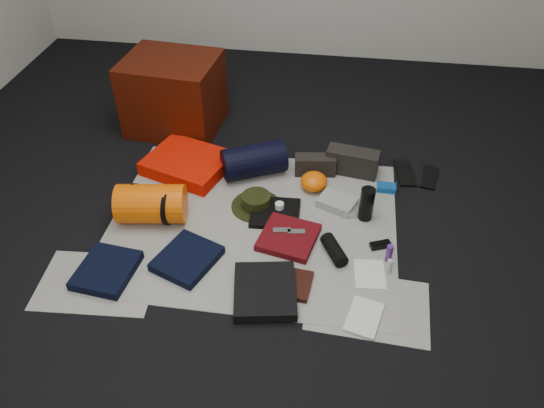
# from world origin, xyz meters

# --- Properties ---
(floor) EXTENTS (4.50, 4.50, 0.02)m
(floor) POSITION_xyz_m (0.00, 0.00, -0.01)
(floor) COLOR black
(floor) RESTS_ON ground
(newspaper_mat) EXTENTS (1.60, 1.30, 0.01)m
(newspaper_mat) POSITION_xyz_m (0.00, 0.00, 0.00)
(newspaper_mat) COLOR #B7B6A9
(newspaper_mat) RESTS_ON floor
(newspaper_sheet_front_left) EXTENTS (0.61, 0.44, 0.00)m
(newspaper_sheet_front_left) POSITION_xyz_m (-0.70, -0.55, 0.00)
(newspaper_sheet_front_left) COLOR #B7B6A9
(newspaper_sheet_front_left) RESTS_ON floor
(newspaper_sheet_front_right) EXTENTS (0.60, 0.43, 0.00)m
(newspaper_sheet_front_right) POSITION_xyz_m (0.65, -0.50, 0.00)
(newspaper_sheet_front_right) COLOR #B7B6A9
(newspaper_sheet_front_right) RESTS_ON floor
(red_cabinet) EXTENTS (0.65, 0.56, 0.51)m
(red_cabinet) POSITION_xyz_m (-0.71, 0.94, 0.25)
(red_cabinet) COLOR #441005
(red_cabinet) RESTS_ON floor
(sleeping_pad) EXTENTS (0.59, 0.53, 0.09)m
(sleeping_pad) POSITION_xyz_m (-0.50, 0.44, 0.05)
(sleeping_pad) COLOR red
(sleeping_pad) RESTS_ON newspaper_mat
(stuff_sack) EXTENTS (0.40, 0.27, 0.22)m
(stuff_sack) POSITION_xyz_m (-0.57, -0.05, 0.12)
(stuff_sack) COLOR #F55C04
(stuff_sack) RESTS_ON newspaper_mat
(sack_strap_left) EXTENTS (0.02, 0.22, 0.22)m
(sack_strap_left) POSITION_xyz_m (-0.67, -0.05, 0.11)
(sack_strap_left) COLOR black
(sack_strap_left) RESTS_ON newspaper_mat
(sack_strap_right) EXTENTS (0.03, 0.22, 0.22)m
(sack_strap_right) POSITION_xyz_m (-0.47, -0.05, 0.11)
(sack_strap_right) COLOR black
(sack_strap_right) RESTS_ON newspaper_mat
(navy_duffel) EXTENTS (0.44, 0.35, 0.20)m
(navy_duffel) POSITION_xyz_m (-0.07, 0.45, 0.11)
(navy_duffel) COLOR black
(navy_duffel) RESTS_ON newspaper_mat
(boonie_brim) EXTENTS (0.39, 0.39, 0.01)m
(boonie_brim) POSITION_xyz_m (-0.01, 0.14, 0.01)
(boonie_brim) COLOR black
(boonie_brim) RESTS_ON newspaper_mat
(boonie_crown) EXTENTS (0.17, 0.17, 0.07)m
(boonie_crown) POSITION_xyz_m (-0.01, 0.14, 0.05)
(boonie_crown) COLOR black
(boonie_crown) RESTS_ON boonie_brim
(hiking_boot_left) EXTENTS (0.26, 0.12, 0.13)m
(hiking_boot_left) POSITION_xyz_m (0.31, 0.51, 0.07)
(hiking_boot_left) COLOR black
(hiking_boot_left) RESTS_ON newspaper_mat
(hiking_boot_right) EXTENTS (0.34, 0.17, 0.16)m
(hiking_boot_right) POSITION_xyz_m (0.53, 0.56, 0.09)
(hiking_boot_right) COLOR black
(hiking_boot_right) RESTS_ON newspaper_mat
(flip_flop_left) EXTENTS (0.14, 0.28, 0.02)m
(flip_flop_left) POSITION_xyz_m (0.87, 0.60, 0.01)
(flip_flop_left) COLOR black
(flip_flop_left) RESTS_ON floor
(flip_flop_right) EXTENTS (0.13, 0.25, 0.01)m
(flip_flop_right) POSITION_xyz_m (1.02, 0.57, 0.01)
(flip_flop_right) COLOR black
(flip_flop_right) RESTS_ON floor
(trousers_navy_a) EXTENTS (0.30, 0.34, 0.05)m
(trousers_navy_a) POSITION_xyz_m (-0.67, -0.49, 0.03)
(trousers_navy_a) COLOR black
(trousers_navy_a) RESTS_ON newspaper_mat
(trousers_navy_b) EXTENTS (0.37, 0.39, 0.05)m
(trousers_navy_b) POSITION_xyz_m (-0.29, -0.35, 0.03)
(trousers_navy_b) COLOR black
(trousers_navy_b) RESTS_ON newspaper_mat
(trousers_charcoal) EXTENTS (0.35, 0.39, 0.05)m
(trousers_charcoal) POSITION_xyz_m (0.15, -0.51, 0.03)
(trousers_charcoal) COLOR black
(trousers_charcoal) RESTS_ON newspaper_mat
(black_tshirt) EXTENTS (0.29, 0.27, 0.03)m
(black_tshirt) POSITION_xyz_m (0.11, 0.08, 0.02)
(black_tshirt) COLOR black
(black_tshirt) RESTS_ON newspaper_mat
(red_shirt) EXTENTS (0.35, 0.35, 0.04)m
(red_shirt) POSITION_xyz_m (0.21, -0.11, 0.03)
(red_shirt) COLOR #59090E
(red_shirt) RESTS_ON newspaper_mat
(orange_stuff_sack) EXTENTS (0.20, 0.20, 0.11)m
(orange_stuff_sack) POSITION_xyz_m (0.31, 0.36, 0.06)
(orange_stuff_sack) COLOR #F55C04
(orange_stuff_sack) RESTS_ON newspaper_mat
(first_aid_pouch) EXTENTS (0.25, 0.22, 0.05)m
(first_aid_pouch) POSITION_xyz_m (0.46, 0.22, 0.03)
(first_aid_pouch) COLOR gray
(first_aid_pouch) RESTS_ON newspaper_mat
(water_bottle) EXTENTS (0.11, 0.11, 0.20)m
(water_bottle) POSITION_xyz_m (0.62, 0.14, 0.11)
(water_bottle) COLOR black
(water_bottle) RESTS_ON newspaper_mat
(speaker) EXTENTS (0.16, 0.21, 0.08)m
(speaker) POSITION_xyz_m (0.47, -0.19, 0.04)
(speaker) COLOR black
(speaker) RESTS_ON newspaper_mat
(compact_camera) EXTENTS (0.11, 0.08, 0.04)m
(compact_camera) POSITION_xyz_m (0.53, 0.15, 0.03)
(compact_camera) COLOR #B9B9BE
(compact_camera) RESTS_ON newspaper_mat
(cyan_case) EXTENTS (0.12, 0.08, 0.04)m
(cyan_case) POSITION_xyz_m (0.75, 0.41, 0.02)
(cyan_case) COLOR #0E468C
(cyan_case) RESTS_ON newspaper_mat
(toiletry_purple) EXTENTS (0.04, 0.04, 0.10)m
(toiletry_purple) POSITION_xyz_m (0.75, -0.19, 0.06)
(toiletry_purple) COLOR #4D2578
(toiletry_purple) RESTS_ON newspaper_mat
(toiletry_clear) EXTENTS (0.04, 0.04, 0.08)m
(toiletry_clear) POSITION_xyz_m (0.75, -0.27, 0.05)
(toiletry_clear) COLOR #A9ADA8
(toiletry_clear) RESTS_ON newspaper_mat
(paperback_book) EXTENTS (0.14, 0.20, 0.03)m
(paperback_book) POSITION_xyz_m (0.30, -0.43, 0.02)
(paperback_book) COLOR black
(paperback_book) RESTS_ON newspaper_mat
(map_booklet) EXTENTS (0.20, 0.25, 0.01)m
(map_booklet) POSITION_xyz_m (0.63, -0.58, 0.01)
(map_booklet) COLOR silver
(map_booklet) RESTS_ON newspaper_mat
(map_printout) EXTENTS (0.17, 0.21, 0.01)m
(map_printout) POSITION_xyz_m (0.66, -0.30, 0.01)
(map_printout) COLOR silver
(map_printout) RESTS_ON newspaper_mat
(sunglasses) EXTENTS (0.12, 0.08, 0.03)m
(sunglasses) POSITION_xyz_m (0.71, -0.09, 0.02)
(sunglasses) COLOR black
(sunglasses) RESTS_ON newspaper_mat
(key_cluster) EXTENTS (0.10, 0.10, 0.01)m
(key_cluster) POSITION_xyz_m (-0.60, -0.60, 0.01)
(key_cluster) COLOR #B9B9BE
(key_cluster) RESTS_ON newspaper_mat
(tape_roll) EXTENTS (0.05, 0.05, 0.04)m
(tape_roll) POSITION_xyz_m (0.13, 0.11, 0.05)
(tape_roll) COLOR silver
(tape_roll) RESTS_ON black_tshirt
(energy_bar_a) EXTENTS (0.10, 0.05, 0.01)m
(energy_bar_a) POSITION_xyz_m (0.17, -0.09, 0.05)
(energy_bar_a) COLOR #B9B9BE
(energy_bar_a) RESTS_ON red_shirt
(energy_bar_b) EXTENTS (0.10, 0.05, 0.01)m
(energy_bar_b) POSITION_xyz_m (0.25, -0.09, 0.05)
(energy_bar_b) COLOR #B9B9BE
(energy_bar_b) RESTS_ON red_shirt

